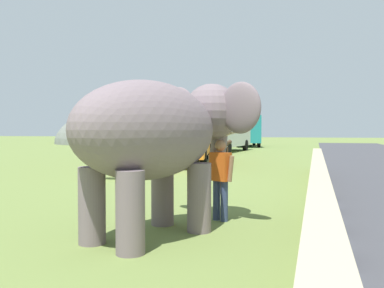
% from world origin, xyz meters
% --- Properties ---
extents(barrier_parapet, '(28.00, 0.36, 1.00)m').
position_xyz_m(barrier_parapet, '(2.00, 4.37, 0.50)').
color(barrier_parapet, tan).
rests_on(barrier_parapet, ground_plane).
extents(elephant, '(4.06, 3.12, 2.81)m').
position_xyz_m(elephant, '(2.63, 7.06, 1.81)').
color(elephant, slate).
rests_on(elephant, ground_plane).
extents(person_handler, '(0.39, 0.62, 1.66)m').
position_xyz_m(person_handler, '(3.92, 6.30, 0.93)').
color(person_handler, navy).
rests_on(person_handler, ground_plane).
extents(bus_orange, '(9.66, 4.41, 3.50)m').
position_xyz_m(bus_orange, '(18.04, 11.54, 2.08)').
color(bus_orange, orange).
rests_on(bus_orange, ground_plane).
extents(bus_white, '(8.68, 3.23, 3.50)m').
position_xyz_m(bus_white, '(30.50, 12.03, 2.08)').
color(bus_white, silver).
rests_on(bus_white, ground_plane).
extents(bus_teal, '(9.64, 4.58, 3.50)m').
position_xyz_m(bus_teal, '(43.53, 12.25, 2.08)').
color(bus_teal, teal).
rests_on(bus_teal, ground_plane).
extents(cow_near, '(0.70, 1.91, 1.23)m').
position_xyz_m(cow_near, '(9.51, 11.81, 0.87)').
color(cow_near, beige).
rests_on(cow_near, ground_plane).
extents(cow_mid, '(1.86, 1.26, 1.23)m').
position_xyz_m(cow_mid, '(25.02, 11.02, 0.87)').
color(cow_mid, '#473323').
rests_on(cow_mid, ground_plane).
extents(cow_far, '(0.73, 1.91, 1.23)m').
position_xyz_m(cow_far, '(26.60, 12.81, 0.87)').
color(cow_far, tan).
rests_on(cow_far, ground_plane).
extents(hill_east, '(31.91, 25.53, 12.33)m').
position_xyz_m(hill_east, '(55.00, 29.80, 0.00)').
color(hill_east, slate).
rests_on(hill_east, ground_plane).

